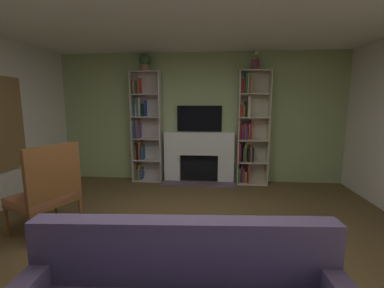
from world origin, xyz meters
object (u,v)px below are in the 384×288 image
Objects in this scene: fireplace at (199,156)px; bookshelf_left at (144,128)px; tv at (199,119)px; bookshelf_right at (249,130)px; potted_plant at (145,62)px; vase_with_flowers at (256,64)px; armchair at (47,191)px; coffee_table at (194,246)px.

fireplace is 0.68× the size of bookshelf_left.
bookshelf_right is at bearing -4.97° from tv.
potted_plant is (-1.07, -0.12, 1.12)m from tv.
vase_with_flowers is 0.31× the size of armchair.
bookshelf_left is 1.00× the size of bookshelf_right.
tv is at bearing 3.89° from bookshelf_left.
vase_with_flowers reaches higher than potted_plant.
coffee_table is at bearing -67.31° from bookshelf_left.
potted_plant is at bearing -179.99° from vase_with_flowers.
bookshelf_left is at bearing 179.84° from fireplace.
bookshelf_left reaches higher than coffee_table.
coffee_table is (-0.92, -3.06, -2.00)m from vase_with_flowers.
bookshelf_left is 1.31m from potted_plant.
coffee_table is at bearing -87.21° from tv.
potted_plant is 3.89m from coffee_table.
armchair is (-1.74, -2.32, -0.00)m from fireplace.
armchair is 2.06m from coffee_table.
vase_with_flowers is at bearing 39.03° from armchair.
armchair is at bearing 157.74° from coffee_table.
tv is at bearing 92.79° from coffee_table.
fireplace is 4.56× the size of potted_plant.
fireplace is 2.90m from armchair.
vase_with_flowers reaches higher than bookshelf_right.
bookshelf_left is at bearing 148.20° from potted_plant.
fireplace is at bearing 92.87° from coffee_table.
fireplace is 4.28× the size of vase_with_flowers.
fireplace is 2.16m from potted_plant.
armchair is at bearing -126.88° from fireplace.
fireplace is 0.77m from tv.
potted_plant is at bearing 73.67° from armchair.
vase_with_flowers reaches higher than coffee_table.
coffee_table is at bearing -22.26° from armchair.
potted_plant reaches higher than armchair.
fireplace is at bearing 177.92° from vase_with_flowers.
vase_with_flowers is at bearing 0.01° from potted_plant.
fireplace reaches higher than coffee_table.
armchair is (-2.74, -2.31, -0.54)m from bookshelf_right.
bookshelf_left is at bearing 179.75° from bookshelf_right.
coffee_table is (0.16, -3.10, -0.19)m from fireplace.
bookshelf_left is (-1.14, -0.08, -0.19)m from tv.
bookshelf_left reaches higher than fireplace.
vase_with_flowers is at bearing 73.28° from coffee_table.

